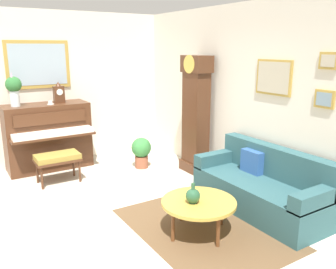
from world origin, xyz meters
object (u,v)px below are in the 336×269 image
(flower_vase, at_px, (14,88))
(potted_plant, at_px, (141,151))
(teacup, at_px, (50,103))
(piano_bench, at_px, (58,159))
(mantel_clock, at_px, (59,93))
(piano, at_px, (48,136))
(couch, at_px, (262,187))
(green_jug, at_px, (193,196))
(coffee_table, at_px, (199,203))
(grandfather_clock, at_px, (196,118))

(flower_vase, bearing_deg, potted_plant, 65.57)
(potted_plant, bearing_deg, teacup, -119.82)
(flower_vase, bearing_deg, piano_bench, 28.00)
(potted_plant, bearing_deg, flower_vase, -114.43)
(piano_bench, height_order, mantel_clock, mantel_clock)
(piano, height_order, piano_bench, piano)
(piano_bench, xyz_separation_m, couch, (2.45, 2.07, -0.09))
(green_jug, bearing_deg, flower_vase, -158.69)
(coffee_table, height_order, teacup, teacup)
(green_jug, bearing_deg, teacup, -167.10)
(grandfather_clock, relative_size, flower_vase, 3.50)
(couch, relative_size, coffee_table, 2.16)
(piano_bench, xyz_separation_m, flower_vase, (-0.79, -0.42, 1.09))
(mantel_clock, xyz_separation_m, green_jug, (3.30, 0.56, -0.86))
(teacup, height_order, potted_plant, teacup)
(mantel_clock, bearing_deg, flower_vase, -90.04)
(green_jug, bearing_deg, potted_plant, 165.70)
(grandfather_clock, height_order, green_jug, grandfather_clock)
(piano_bench, relative_size, flower_vase, 1.21)
(grandfather_clock, xyz_separation_m, mantel_clock, (-1.53, -1.90, 0.39))
(piano, distance_m, coffee_table, 3.43)
(coffee_table, xyz_separation_m, potted_plant, (-2.43, 0.53, -0.06))
(piano_bench, relative_size, grandfather_clock, 0.34)
(coffee_table, height_order, potted_plant, potted_plant)
(teacup, relative_size, potted_plant, 0.21)
(grandfather_clock, height_order, mantel_clock, grandfather_clock)
(mantel_clock, xyz_separation_m, flower_vase, (-0.00, -0.73, 0.14))
(piano_bench, bearing_deg, mantel_clock, 158.62)
(couch, bearing_deg, coffee_table, -87.12)
(mantel_clock, bearing_deg, grandfather_clock, 51.07)
(couch, bearing_deg, green_jug, -87.11)
(piano, relative_size, mantel_clock, 3.79)
(coffee_table, bearing_deg, grandfather_clock, 144.68)
(teacup, bearing_deg, mantel_clock, 116.30)
(piano_bench, relative_size, couch, 0.37)
(couch, bearing_deg, piano_bench, -139.73)
(couch, height_order, potted_plant, couch)
(green_jug, height_order, potted_plant, green_jug)
(coffee_table, bearing_deg, green_jug, -87.04)
(flower_vase, height_order, potted_plant, flower_vase)
(grandfather_clock, bearing_deg, green_jug, -37.14)
(piano_bench, xyz_separation_m, green_jug, (2.51, 0.87, 0.09))
(piano, relative_size, teacup, 12.41)
(grandfather_clock, distance_m, coffee_table, 2.24)
(piano, distance_m, green_jug, 3.40)
(coffee_table, bearing_deg, piano, -164.93)
(piano_bench, distance_m, potted_plant, 1.49)
(flower_vase, xyz_separation_m, potted_plant, (0.87, 1.91, -1.17))
(piano, xyz_separation_m, coffee_table, (3.30, 0.89, -0.22))
(teacup, bearing_deg, piano_bench, -10.48)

